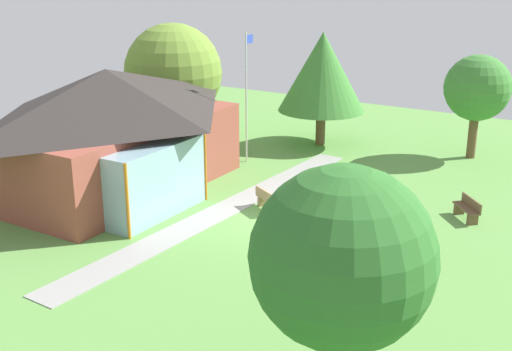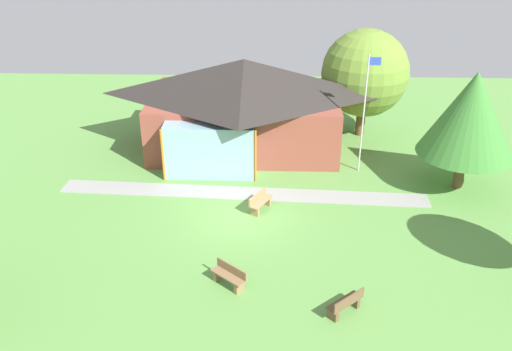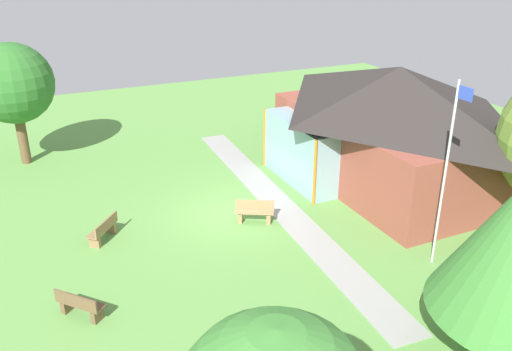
% 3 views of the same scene
% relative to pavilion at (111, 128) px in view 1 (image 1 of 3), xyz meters
% --- Properties ---
extents(ground_plane, '(44.00, 44.00, 0.00)m').
position_rel_pavilion_xyz_m(ground_plane, '(0.25, -7.79, -2.69)').
color(ground_plane, '#609947').
extents(pavilion, '(11.46, 8.28, 5.19)m').
position_rel_pavilion_xyz_m(pavilion, '(0.00, 0.00, 0.00)').
color(pavilion, brown).
rests_on(pavilion, ground_plane).
extents(footpath, '(18.19, 2.24, 0.03)m').
position_rel_pavilion_xyz_m(footpath, '(0.25, -5.62, -2.67)').
color(footpath, '#999993').
rests_on(footpath, ground_plane).
extents(flagpole, '(0.64, 0.08, 6.30)m').
position_rel_pavilion_xyz_m(flagpole, '(6.36, -2.85, 0.76)').
color(flagpole, silver).
rests_on(flagpole, ground_plane).
extents(bench_rear_near_path, '(1.11, 1.52, 0.84)m').
position_rel_pavilion_xyz_m(bench_rear_near_path, '(1.16, -7.14, -2.29)').
color(bench_rear_near_path, '#9E7A51').
rests_on(bench_rear_near_path, ground_plane).
extents(bench_front_right, '(1.42, 1.32, 0.84)m').
position_rel_pavilion_xyz_m(bench_front_right, '(4.35, -14.15, -2.29)').
color(bench_front_right, brown).
rests_on(bench_front_right, ground_plane).
extents(bench_front_center, '(1.43, 1.30, 0.84)m').
position_rel_pavilion_xyz_m(bench_front_center, '(0.15, -12.73, -2.29)').
color(bench_front_center, olive).
rests_on(bench_front_center, ground_plane).
extents(tree_east_hedge, '(4.59, 4.59, 5.99)m').
position_rel_pavilion_xyz_m(tree_east_hedge, '(11.06, -4.57, 1.22)').
color(tree_east_hedge, brown).
rests_on(tree_east_hedge, ground_plane).
extents(tree_lawn_corner, '(3.76, 3.76, 5.85)m').
position_rel_pavilion_xyz_m(tree_lawn_corner, '(-9.08, -14.82, 1.26)').
color(tree_lawn_corner, brown).
rests_on(tree_lawn_corner, ground_plane).
extents(tree_behind_pavilion_right, '(5.13, 5.13, 6.44)m').
position_rel_pavilion_xyz_m(tree_behind_pavilion_right, '(7.05, 2.12, 1.18)').
color(tree_behind_pavilion_right, brown).
rests_on(tree_behind_pavilion_right, ground_plane).
extents(tree_far_east, '(3.24, 3.24, 5.17)m').
position_rel_pavilion_xyz_m(tree_far_east, '(12.80, -12.14, 0.83)').
color(tree_far_east, brown).
rests_on(tree_far_east, ground_plane).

